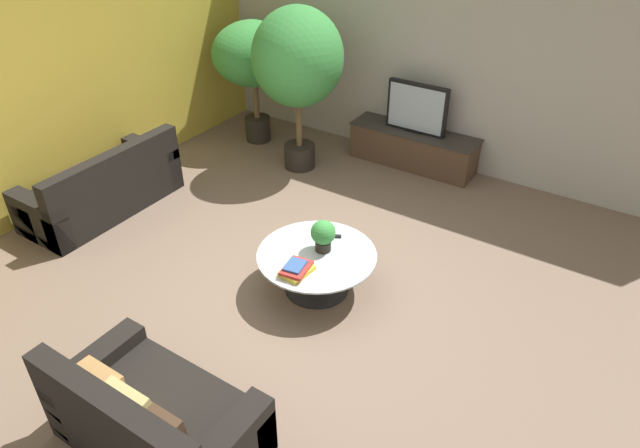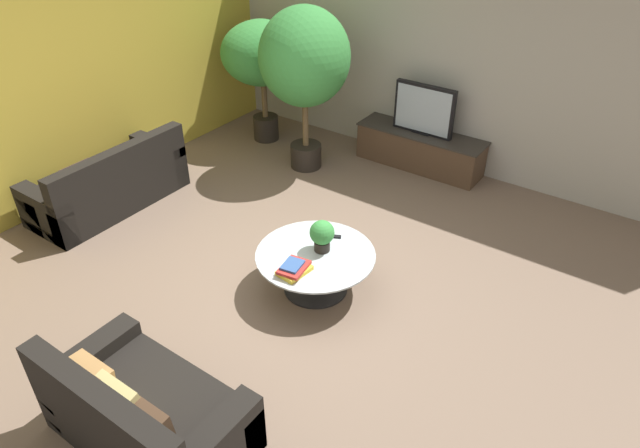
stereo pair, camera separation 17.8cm
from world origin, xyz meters
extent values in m
plane|color=brown|center=(0.00, 0.00, 0.00)|extent=(24.00, 24.00, 0.00)
cube|color=#A39E93|center=(0.00, 3.26, 1.50)|extent=(7.40, 0.12, 3.00)
cube|color=gold|center=(-3.26, 0.20, 1.50)|extent=(0.12, 7.40, 3.00)
cube|color=#473323|center=(-0.04, 2.94, 0.25)|extent=(1.71, 0.48, 0.50)
cube|color=#2D2823|center=(-0.04, 2.94, 0.49)|extent=(1.75, 0.50, 0.02)
cube|color=black|center=(-0.04, 2.94, 0.83)|extent=(0.83, 0.08, 0.66)
cube|color=#99A8B7|center=(-0.04, 2.90, 0.83)|extent=(0.76, 0.00, 0.59)
cube|color=black|center=(-0.04, 2.94, 0.51)|extent=(0.25, 0.13, 0.02)
cylinder|color=black|center=(0.31, 0.01, 0.01)|extent=(0.64, 0.64, 0.02)
cylinder|color=black|center=(0.31, 0.01, 0.20)|extent=(0.10, 0.10, 0.41)
cylinder|color=#A8B2B7|center=(0.31, 0.01, 0.42)|extent=(1.16, 1.16, 0.02)
cube|color=black|center=(-2.69, -0.14, 0.21)|extent=(0.84, 1.85, 0.42)
cube|color=black|center=(-2.35, -0.14, 0.63)|extent=(0.16, 1.85, 0.42)
cube|color=black|center=(-2.69, 0.68, 0.27)|extent=(0.84, 0.20, 0.54)
cube|color=black|center=(-2.69, -0.97, 0.27)|extent=(0.84, 0.20, 0.54)
cube|color=#B23328|center=(-2.51, 0.27, 0.57)|extent=(0.17, 0.34, 0.32)
cube|color=#B23328|center=(-2.51, -0.14, 0.58)|extent=(0.12, 0.35, 0.32)
cube|color=#422D1E|center=(-2.51, -0.56, 0.59)|extent=(0.14, 0.39, 0.35)
cube|color=black|center=(0.32, -2.08, 0.21)|extent=(1.48, 0.84, 0.42)
cube|color=black|center=(0.32, -2.42, 0.63)|extent=(1.48, 0.16, 0.42)
cube|color=black|center=(-0.32, -2.08, 0.27)|extent=(0.20, 0.84, 0.54)
cube|color=#422D1E|center=(0.62, -2.26, 0.56)|extent=(0.30, 0.15, 0.28)
cube|color=tan|center=(0.32, -2.26, 0.58)|extent=(0.36, 0.18, 0.34)
cube|color=olive|center=(0.03, -2.26, 0.58)|extent=(0.36, 0.14, 0.33)
cylinder|color=black|center=(-2.32, 2.41, 0.18)|extent=(0.37, 0.37, 0.36)
cylinder|color=brown|center=(-2.32, 2.41, 0.61)|extent=(0.08, 0.08, 0.50)
ellipsoid|color=#337F38|center=(-2.32, 2.41, 1.30)|extent=(1.15, 1.15, 0.88)
cylinder|color=black|center=(-1.31, 2.05, 0.16)|extent=(0.42, 0.42, 0.32)
cylinder|color=brown|center=(-1.31, 2.05, 0.61)|extent=(0.08, 0.08, 0.57)
ellipsoid|color=#337F38|center=(-1.31, 2.05, 1.52)|extent=(1.15, 1.15, 1.24)
cylinder|color=black|center=(0.33, 0.09, 0.48)|extent=(0.15, 0.15, 0.10)
sphere|color=#337F38|center=(0.33, 0.09, 0.63)|extent=(0.24, 0.24, 0.24)
cube|color=gold|center=(0.32, -0.34, 0.45)|extent=(0.24, 0.32, 0.04)
cube|color=#A32823|center=(0.32, -0.34, 0.49)|extent=(0.26, 0.32, 0.03)
cube|color=#2D4C84|center=(0.30, -0.34, 0.51)|extent=(0.20, 0.23, 0.02)
cube|color=black|center=(0.29, 0.34, 0.44)|extent=(0.16, 0.11, 0.02)
camera|label=1|loc=(2.74, -3.66, 3.71)|focal=32.00mm
camera|label=2|loc=(2.88, -3.56, 3.71)|focal=32.00mm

